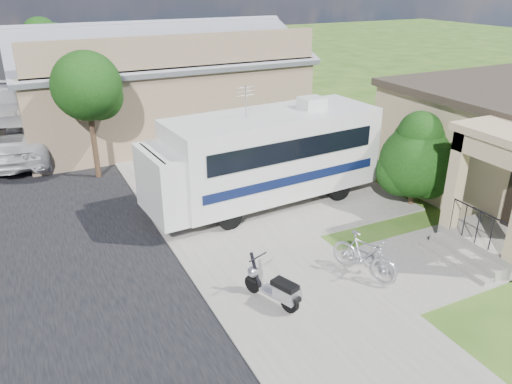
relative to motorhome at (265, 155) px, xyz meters
name	(u,v)px	position (x,y,z in m)	size (l,w,h in m)	color
ground	(317,271)	(-0.68, -4.25, -1.66)	(120.00, 120.00, 0.00)	#244612
sidewalk_slab	(164,157)	(-1.68, 5.75, -1.63)	(4.00, 80.00, 0.06)	slate
driveway_slab	(283,195)	(0.82, 0.25, -1.64)	(7.00, 6.00, 0.05)	slate
walk_slab	(436,261)	(2.32, -5.25, -1.64)	(4.00, 3.00, 0.05)	slate
warehouse	(158,89)	(-0.68, 9.72, 0.33)	(12.50, 8.40, 5.04)	#7C634D
street_tree_a	(90,89)	(-4.38, 4.81, 1.59)	(2.44, 2.40, 4.58)	#321F16
street_tree_b	(57,49)	(-4.38, 14.81, 1.73)	(2.44, 2.40, 4.73)	#321F16
street_tree_c	(43,37)	(-4.38, 23.81, 1.44)	(2.44, 2.40, 4.42)	#321F16
motorhome	(265,155)	(0.00, 0.00, 0.00)	(7.72, 2.95, 3.87)	beige
shrub	(417,158)	(4.28, -2.13, -0.08)	(2.53, 2.41, 3.10)	#321F16
scooter	(275,288)	(-2.32, -5.03, -1.20)	(0.82, 1.52, 1.04)	black
bicycle	(364,258)	(0.18, -4.95, -1.11)	(0.52, 1.83, 1.10)	#ACABB3
pickup_truck	(18,137)	(-6.93, 8.44, -0.80)	(2.87, 6.23, 1.73)	silver
van	(3,104)	(-7.36, 15.17, -0.86)	(2.25, 5.53, 1.61)	silver
garden_hose	(443,243)	(3.14, -4.68, -1.57)	(0.40, 0.40, 0.18)	#125D1A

